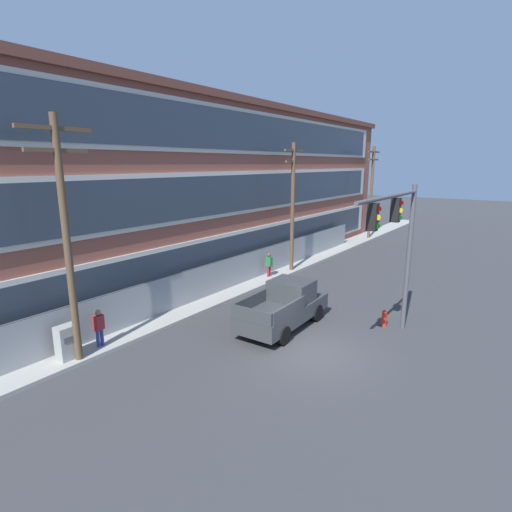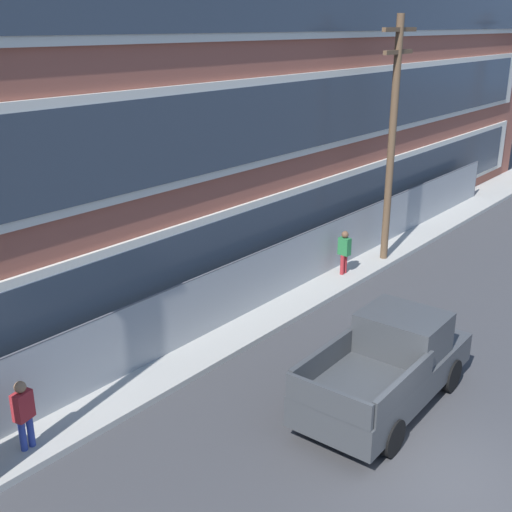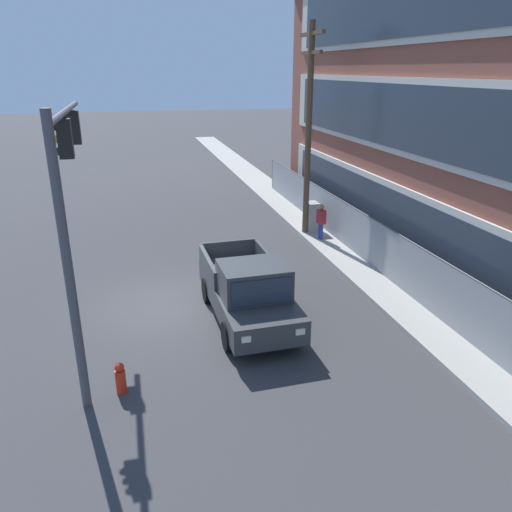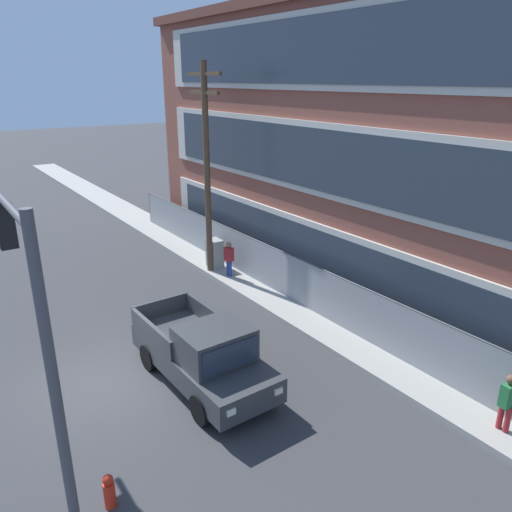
% 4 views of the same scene
% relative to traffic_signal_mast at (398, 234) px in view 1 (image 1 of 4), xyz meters
% --- Properties ---
extents(ground_plane, '(160.00, 160.00, 0.00)m').
position_rel_traffic_signal_mast_xyz_m(ground_plane, '(-2.79, 2.10, -4.59)').
color(ground_plane, '#38383A').
extents(sidewalk_building_side, '(80.00, 2.02, 0.16)m').
position_rel_traffic_signal_mast_xyz_m(sidewalk_building_side, '(-2.79, 9.57, -4.51)').
color(sidewalk_building_side, '#9E9B93').
rests_on(sidewalk_building_side, ground).
extents(brick_mill_building, '(41.66, 11.90, 11.11)m').
position_rel_traffic_signal_mast_xyz_m(brick_mill_building, '(4.58, 16.24, 0.98)').
color(brick_mill_building, brown).
rests_on(brick_mill_building, ground).
extents(chain_link_fence, '(35.45, 0.06, 1.94)m').
position_rel_traffic_signal_mast_xyz_m(chain_link_fence, '(0.36, 9.88, -3.60)').
color(chain_link_fence, gray).
rests_on(chain_link_fence, ground).
extents(traffic_signal_mast, '(6.44, 0.43, 6.42)m').
position_rel_traffic_signal_mast_xyz_m(traffic_signal_mast, '(0.00, 0.00, 0.00)').
color(traffic_signal_mast, '#4C4C51').
rests_on(traffic_signal_mast, ground).
extents(pickup_truck_dark_grey, '(5.23, 2.20, 2.04)m').
position_rel_traffic_signal_mast_xyz_m(pickup_truck_dark_grey, '(-1.12, 4.45, -3.63)').
color(pickup_truck_dark_grey, '#383A3D').
rests_on(pickup_truck_dark_grey, ground).
extents(utility_pole_near_corner, '(2.54, 0.26, 8.88)m').
position_rel_traffic_signal_mast_xyz_m(utility_pole_near_corner, '(-8.50, 8.85, 0.33)').
color(utility_pole_near_corner, brown).
rests_on(utility_pole_near_corner, ground).
extents(utility_pole_midblock, '(2.16, 0.26, 8.58)m').
position_rel_traffic_signal_mast_xyz_m(utility_pole_midblock, '(7.19, 9.03, 0.11)').
color(utility_pole_midblock, brown).
rests_on(utility_pole_midblock, ground).
extents(utility_pole_far_east, '(2.76, 0.26, 8.82)m').
position_rel_traffic_signal_mast_xyz_m(utility_pole_far_east, '(22.11, 9.11, 0.34)').
color(utility_pole_far_east, brown).
rests_on(utility_pole_far_east, ground).
extents(electrical_cabinet, '(0.74, 0.56, 1.44)m').
position_rel_traffic_signal_mast_xyz_m(electrical_cabinet, '(-8.70, 9.22, -3.87)').
color(electrical_cabinet, '#939993').
rests_on(electrical_cabinet, ground).
extents(pedestrian_near_cabinet, '(0.32, 0.42, 1.69)m').
position_rel_traffic_signal_mast_xyz_m(pedestrian_near_cabinet, '(4.90, 9.34, -3.61)').
color(pedestrian_near_cabinet, maroon).
rests_on(pedestrian_near_cabinet, ground).
extents(pedestrian_by_fence, '(0.44, 0.32, 1.69)m').
position_rel_traffic_signal_mast_xyz_m(pedestrian_by_fence, '(-7.41, 9.17, -3.61)').
color(pedestrian_by_fence, navy).
rests_on(pedestrian_by_fence, ground).
extents(fire_hydrant, '(0.24, 0.24, 0.78)m').
position_rel_traffic_signal_mast_xyz_m(fire_hydrant, '(1.55, 0.76, -4.21)').
color(fire_hydrant, red).
rests_on(fire_hydrant, ground).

